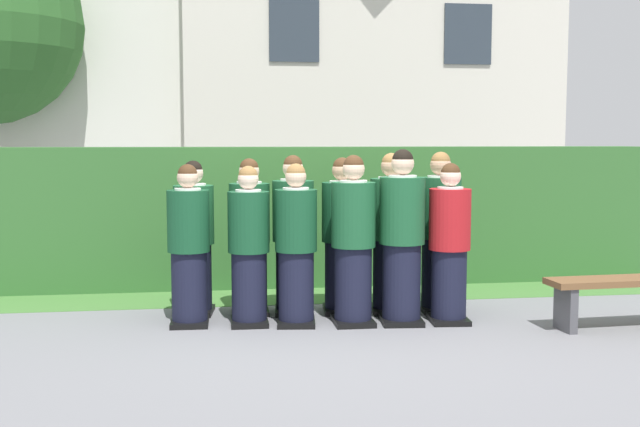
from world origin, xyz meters
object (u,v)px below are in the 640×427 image
at_px(student_front_row_0, 189,249).
at_px(student_in_red_blazer, 449,247).
at_px(student_front_row_1, 249,250).
at_px(student_front_row_3, 353,244).
at_px(student_front_row_4, 402,241).
at_px(wooden_bench, 619,291).
at_px(student_rear_row_2, 293,238).
at_px(student_rear_row_4, 391,237).
at_px(student_front_row_2, 296,249).
at_px(student_rear_row_0, 194,241).
at_px(student_rear_row_5, 440,235).
at_px(student_rear_row_3, 342,239).
at_px(student_rear_row_1, 250,240).

relative_size(student_front_row_0, student_in_red_blazer, 1.00).
height_order(student_front_row_1, student_front_row_3, student_front_row_3).
distance_m(student_front_row_4, wooden_bench, 2.10).
height_order(student_rear_row_2, student_rear_row_4, student_rear_row_4).
relative_size(student_front_row_2, student_rear_row_2, 0.96).
xyz_separation_m(student_front_row_3, wooden_bench, (2.47, -0.52, -0.43)).
xyz_separation_m(student_front_row_0, student_rear_row_0, (0.04, 0.48, 0.01)).
relative_size(student_front_row_0, student_rear_row_0, 0.99).
distance_m(student_front_row_0, wooden_bench, 4.11).
bearing_deg(student_rear_row_0, student_front_row_3, -23.29).
distance_m(student_front_row_4, student_rear_row_4, 0.48).
distance_m(student_rear_row_2, student_rear_row_5, 1.52).
xyz_separation_m(student_front_row_3, student_rear_row_0, (-1.53, 0.66, -0.03)).
distance_m(student_front_row_3, student_rear_row_3, 0.52).
height_order(student_rear_row_3, wooden_bench, student_rear_row_3).
bearing_deg(student_front_row_2, student_front_row_4, -3.79).
relative_size(student_rear_row_2, wooden_bench, 1.15).
xyz_separation_m(student_rear_row_3, wooden_bench, (2.49, -1.05, -0.41)).
height_order(student_in_red_blazer, student_rear_row_0, student_rear_row_0).
bearing_deg(student_rear_row_3, student_rear_row_4, -7.46).
xyz_separation_m(student_front_row_2, student_rear_row_5, (1.54, 0.40, 0.05)).
bearing_deg(student_rear_row_3, student_rear_row_0, 174.89).
height_order(student_front_row_2, wooden_bench, student_front_row_2).
relative_size(student_rear_row_2, student_rear_row_4, 0.99).
distance_m(student_rear_row_3, wooden_bench, 2.73).
bearing_deg(student_rear_row_5, student_rear_row_4, 178.41).
distance_m(student_front_row_2, student_rear_row_4, 1.11).
xyz_separation_m(student_front_row_3, student_rear_row_1, (-0.96, 0.61, -0.02)).
distance_m(student_front_row_0, student_rear_row_4, 2.06).
xyz_separation_m(student_rear_row_1, student_rear_row_4, (1.44, -0.15, 0.03)).
height_order(student_rear_row_2, wooden_bench, student_rear_row_2).
height_order(student_front_row_4, student_rear_row_4, student_front_row_4).
distance_m(student_front_row_2, student_rear_row_3, 0.71).
height_order(student_front_row_1, student_rear_row_2, student_rear_row_2).
xyz_separation_m(student_front_row_1, student_rear_row_5, (1.99, 0.33, 0.06)).
relative_size(student_front_row_0, student_front_row_2, 1.00).
height_order(student_front_row_2, student_front_row_3, student_front_row_3).
bearing_deg(student_front_row_3, student_in_red_blazer, -3.77).
bearing_deg(student_front_row_3, wooden_bench, -12.01).
relative_size(student_rear_row_2, student_rear_row_3, 1.02).
distance_m(student_front_row_1, student_front_row_4, 1.48).
bearing_deg(student_front_row_1, student_rear_row_0, 134.38).
bearing_deg(student_front_row_1, student_front_row_0, 173.64).
height_order(student_front_row_3, student_rear_row_1, student_front_row_3).
xyz_separation_m(student_front_row_2, student_front_row_3, (0.55, -0.05, 0.04)).
height_order(student_in_red_blazer, student_rear_row_4, student_rear_row_4).
relative_size(student_front_row_3, student_rear_row_2, 1.01).
bearing_deg(student_front_row_1, student_rear_row_3, 22.52).
xyz_separation_m(student_front_row_2, student_rear_row_4, (1.03, 0.41, 0.04)).
xyz_separation_m(student_front_row_0, student_in_red_blazer, (2.51, -0.24, 0.00)).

